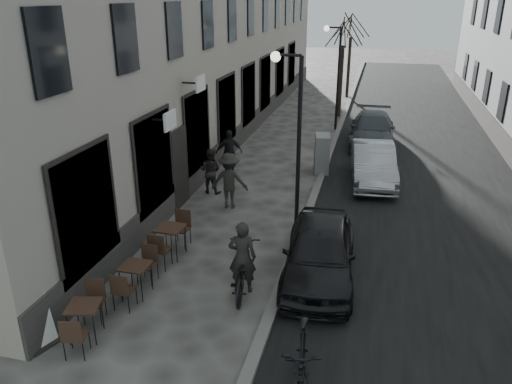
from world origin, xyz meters
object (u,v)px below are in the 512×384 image
at_px(pedestrian_mid, 229,181).
at_px(moped, 301,366).
at_px(streetlamp_near, 293,124).
at_px(bistro_set_a, 85,318).
at_px(bistro_set_c, 171,238).
at_px(pedestrian_far, 229,152).
at_px(tree_far, 351,25).
at_px(bistro_set_b, 136,276).
at_px(utility_cabinet, 322,154).
at_px(sign_board, 37,327).
at_px(streetlamp_far, 335,67).
at_px(car_near, 319,252).
at_px(pedestrian_near, 210,171).
at_px(car_far, 372,129).
at_px(car_mid, 373,164).
at_px(tree_near, 344,31).
at_px(bicycle, 242,270).

bearing_deg(pedestrian_mid, moped, 107.69).
xyz_separation_m(streetlamp_near, bistro_set_a, (-3.10, -6.06, -2.70)).
distance_m(bistro_set_c, pedestrian_far, 6.59).
bearing_deg(tree_far, bistro_set_b, -96.49).
distance_m(bistro_set_a, utility_cabinet, 11.76).
xyz_separation_m(sign_board, utility_cabinet, (4.12, 11.74, 0.29)).
height_order(tree_far, bistro_set_c, tree_far).
height_order(streetlamp_far, car_near, streetlamp_far).
xyz_separation_m(tree_far, sign_board, (-3.92, -27.54, -4.21)).
relative_size(streetlamp_near, pedestrian_mid, 2.78).
bearing_deg(pedestrian_far, pedestrian_mid, -101.86).
distance_m(tree_far, pedestrian_mid, 20.45).
xyz_separation_m(bistro_set_b, pedestrian_mid, (0.62, 5.41, 0.45)).
bearing_deg(tree_far, sign_board, -98.09).
bearing_deg(streetlamp_far, car_near, -85.43).
relative_size(pedestrian_mid, moped, 0.83).
bearing_deg(pedestrian_near, car_far, -119.73).
bearing_deg(bistro_set_a, car_mid, 49.99).
distance_m(utility_cabinet, pedestrian_far, 3.60).
relative_size(streetlamp_far, moped, 2.30).
bearing_deg(bistro_set_c, tree_near, 83.11).
distance_m(streetlamp_near, streetlamp_far, 12.00).
height_order(tree_far, pedestrian_mid, tree_far).
distance_m(pedestrian_near, pedestrian_mid, 1.50).
xyz_separation_m(tree_near, tree_far, (0.00, 6.00, 0.00)).
xyz_separation_m(bistro_set_c, car_far, (4.81, 12.13, 0.19)).
distance_m(sign_board, moped, 5.22).
bearing_deg(tree_near, car_far, -69.72).
distance_m(bicycle, moped, 3.51).
height_order(bistro_set_c, car_mid, car_mid).
bearing_deg(pedestrian_mid, utility_cabinet, -127.92).
xyz_separation_m(bistro_set_a, pedestrian_far, (-0.05, 10.14, 0.42)).
bearing_deg(pedestrian_mid, streetlamp_far, -108.66).
distance_m(bistro_set_b, pedestrian_near, 6.52).
bearing_deg(streetlamp_near, streetlamp_far, 90.00).
xyz_separation_m(streetlamp_far, car_far, (2.06, -2.37, -2.46)).
bearing_deg(bistro_set_c, bistro_set_a, -93.11).
bearing_deg(tree_far, streetlamp_near, -90.20).
height_order(tree_near, tree_far, same).
relative_size(pedestrian_near, pedestrian_mid, 0.87).
bearing_deg(bistro_set_b, pedestrian_mid, 84.03).
height_order(bistro_set_a, car_far, car_far).
height_order(tree_far, bicycle, tree_far).
height_order(bistro_set_c, sign_board, sign_board).
height_order(streetlamp_near, utility_cabinet, streetlamp_near).
bearing_deg(pedestrian_far, utility_cabinet, -10.77).
bearing_deg(bistro_set_a, streetlamp_far, 66.86).
bearing_deg(sign_board, streetlamp_far, 97.85).
xyz_separation_m(bistro_set_a, bistro_set_c, (0.34, 3.57, 0.05)).
height_order(tree_near, pedestrian_near, tree_near).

